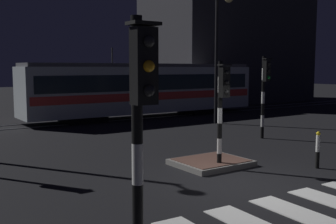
{
  "coord_description": "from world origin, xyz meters",
  "views": [
    {
      "loc": [
        -7.31,
        -7.29,
        2.98
      ],
      "look_at": [
        0.84,
        4.76,
        1.4
      ],
      "focal_mm": 43.38,
      "sensor_mm": 36.0,
      "label": 1
    }
  ],
  "objects_px": {
    "traffic_light_corner_near_left": "(141,119)",
    "tram": "(146,88)",
    "street_lamp_trackside_right": "(220,43)",
    "traffic_light_median_centre": "(222,99)",
    "traffic_light_corner_far_right": "(265,85)",
    "bollard_island_edge": "(318,150)"
  },
  "relations": [
    {
      "from": "traffic_light_corner_far_right",
      "to": "bollard_island_edge",
      "type": "height_order",
      "value": "traffic_light_corner_far_right"
    },
    {
      "from": "traffic_light_median_centre",
      "to": "street_lamp_trackside_right",
      "type": "height_order",
      "value": "street_lamp_trackside_right"
    },
    {
      "from": "tram",
      "to": "bollard_island_edge",
      "type": "bearing_deg",
      "value": -99.75
    },
    {
      "from": "tram",
      "to": "street_lamp_trackside_right",
      "type": "bearing_deg",
      "value": -71.79
    },
    {
      "from": "traffic_light_median_centre",
      "to": "bollard_island_edge",
      "type": "relative_size",
      "value": 2.86
    },
    {
      "from": "bollard_island_edge",
      "to": "traffic_light_median_centre",
      "type": "bearing_deg",
      "value": 147.97
    },
    {
      "from": "traffic_light_median_centre",
      "to": "bollard_island_edge",
      "type": "height_order",
      "value": "traffic_light_median_centre"
    },
    {
      "from": "tram",
      "to": "bollard_island_edge",
      "type": "distance_m",
      "value": 14.14
    },
    {
      "from": "street_lamp_trackside_right",
      "to": "bollard_island_edge",
      "type": "distance_m",
      "value": 10.53
    },
    {
      "from": "traffic_light_corner_near_left",
      "to": "bollard_island_edge",
      "type": "distance_m",
      "value": 8.69
    },
    {
      "from": "traffic_light_corner_far_right",
      "to": "traffic_light_corner_near_left",
      "type": "distance_m",
      "value": 12.93
    },
    {
      "from": "traffic_light_corner_near_left",
      "to": "tram",
      "type": "height_order",
      "value": "tram"
    },
    {
      "from": "street_lamp_trackside_right",
      "to": "tram",
      "type": "xyz_separation_m",
      "value": [
        -1.61,
        4.89,
        -2.55
      ]
    },
    {
      "from": "traffic_light_median_centre",
      "to": "tram",
      "type": "bearing_deg",
      "value": 68.66
    },
    {
      "from": "traffic_light_corner_far_right",
      "to": "tram",
      "type": "relative_size",
      "value": 0.23
    },
    {
      "from": "traffic_light_corner_far_right",
      "to": "tram",
      "type": "height_order",
      "value": "tram"
    },
    {
      "from": "traffic_light_corner_near_left",
      "to": "tram",
      "type": "distance_m",
      "value": 19.9
    },
    {
      "from": "bollard_island_edge",
      "to": "traffic_light_corner_far_right",
      "type": "bearing_deg",
      "value": 60.31
    },
    {
      "from": "traffic_light_corner_near_left",
      "to": "tram",
      "type": "relative_size",
      "value": 0.24
    },
    {
      "from": "street_lamp_trackside_right",
      "to": "bollard_island_edge",
      "type": "xyz_separation_m",
      "value": [
        -3.99,
        -8.99,
        -3.74
      ]
    },
    {
      "from": "traffic_light_median_centre",
      "to": "traffic_light_corner_far_right",
      "type": "xyz_separation_m",
      "value": [
        4.99,
        2.95,
        0.2
      ]
    },
    {
      "from": "traffic_light_corner_far_right",
      "to": "street_lamp_trackside_right",
      "type": "distance_m",
      "value": 5.15
    }
  ]
}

